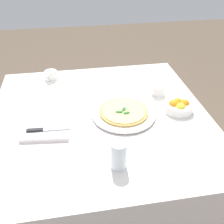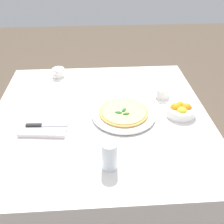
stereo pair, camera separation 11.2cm
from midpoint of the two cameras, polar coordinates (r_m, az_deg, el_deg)
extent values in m
plane|color=brown|center=(1.88, -3.72, -19.53)|extent=(8.00, 8.00, 0.00)
cube|color=white|center=(1.35, -4.88, -1.09)|extent=(1.11, 1.11, 0.02)
cube|color=white|center=(1.89, -6.28, 4.85)|extent=(1.11, 0.01, 0.28)
cube|color=white|center=(1.57, 15.68, -3.52)|extent=(0.01, 1.11, 0.28)
cylinder|color=brown|center=(1.98, -18.97, -3.39)|extent=(0.06, 0.06, 0.73)
cylinder|color=brown|center=(2.01, 7.41, -0.84)|extent=(0.06, 0.06, 0.73)
cylinder|color=white|center=(1.34, 0.16, -0.65)|extent=(0.19, 0.19, 0.01)
cylinder|color=white|center=(1.33, 0.16, -0.34)|extent=(0.32, 0.32, 0.01)
cylinder|color=tan|center=(1.33, 0.16, 0.02)|extent=(0.25, 0.25, 0.01)
cylinder|color=#EFD17A|center=(1.32, 0.16, 0.26)|extent=(0.22, 0.22, 0.00)
ellipsoid|color=#2D7533|center=(1.30, 0.76, -0.22)|extent=(0.04, 0.03, 0.01)
ellipsoid|color=#2D7533|center=(1.33, 0.20, 0.57)|extent=(0.03, 0.04, 0.01)
ellipsoid|color=#2D7533|center=(1.31, -0.91, -0.03)|extent=(0.04, 0.02, 0.01)
cylinder|color=white|center=(1.52, 7.79, 3.68)|extent=(0.13, 0.13, 0.01)
cylinder|color=white|center=(1.50, 7.88, 4.68)|extent=(0.08, 0.08, 0.06)
torus|color=white|center=(1.53, 9.50, 5.14)|extent=(0.04, 0.02, 0.03)
cylinder|color=black|center=(1.49, 7.95, 5.46)|extent=(0.07, 0.07, 0.00)
cylinder|color=white|center=(1.73, -14.82, 6.87)|extent=(0.13, 0.13, 0.01)
cylinder|color=white|center=(1.71, -14.96, 7.73)|extent=(0.08, 0.08, 0.05)
torus|color=white|center=(1.67, -15.62, 7.02)|extent=(0.02, 0.04, 0.03)
cylinder|color=black|center=(1.71, -15.08, 8.39)|extent=(0.07, 0.07, 0.00)
cylinder|color=white|center=(1.03, -1.66, -9.46)|extent=(0.06, 0.06, 0.12)
cylinder|color=silver|center=(1.05, -1.64, -10.20)|extent=(0.06, 0.06, 0.09)
cube|color=white|center=(1.27, -16.64, -4.23)|extent=(0.23, 0.15, 0.02)
cube|color=silver|center=(1.26, -14.50, -3.64)|extent=(0.12, 0.03, 0.01)
cube|color=black|center=(1.27, -18.85, -3.81)|extent=(0.08, 0.02, 0.01)
cylinder|color=white|center=(1.40, 12.04, 1.04)|extent=(0.15, 0.15, 0.04)
sphere|color=orange|center=(1.40, 13.19, 1.54)|extent=(0.06, 0.06, 0.06)
sphere|color=orange|center=(1.40, 11.86, 1.99)|extent=(0.05, 0.05, 0.05)
sphere|color=orange|center=(1.38, 11.08, 1.35)|extent=(0.06, 0.06, 0.06)
sphere|color=yellow|center=(1.36, 12.34, 0.79)|extent=(0.05, 0.05, 0.05)
camera|label=1|loc=(0.06, -92.40, -1.68)|focal=42.13mm
camera|label=2|loc=(0.06, 87.60, 1.68)|focal=42.13mm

